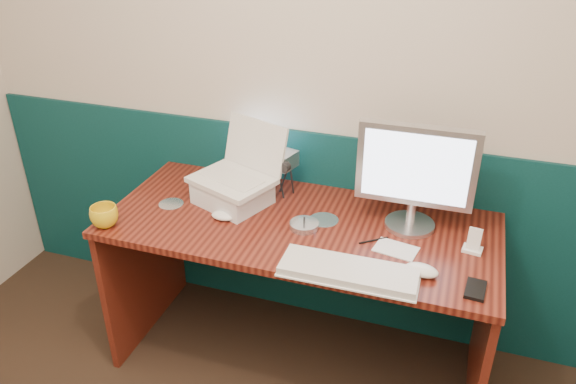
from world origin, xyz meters
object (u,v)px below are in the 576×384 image
(monitor, at_px, (415,176))
(camcorder, at_px, (286,176))
(keyboard, at_px, (349,272))
(laptop, at_px, (230,154))
(mug, at_px, (104,216))
(desk, at_px, (299,295))

(monitor, height_order, camcorder, monitor)
(monitor, xyz_separation_m, keyboard, (-0.16, -0.40, -0.21))
(keyboard, xyz_separation_m, camcorder, (-0.40, 0.50, 0.08))
(laptop, distance_m, camcorder, 0.28)
(laptop, distance_m, mug, 0.57)
(laptop, height_order, monitor, monitor)
(laptop, bearing_deg, mug, -119.49)
(keyboard, bearing_deg, camcorder, 128.30)
(keyboard, bearing_deg, laptop, 148.80)
(desk, xyz_separation_m, monitor, (0.43, 0.12, 0.60))
(monitor, xyz_separation_m, mug, (-1.17, -0.39, -0.18))
(monitor, relative_size, camcorder, 2.43)
(laptop, xyz_separation_m, mug, (-0.41, -0.34, -0.19))
(monitor, xyz_separation_m, camcorder, (-0.56, 0.10, -0.13))
(keyboard, xyz_separation_m, mug, (-1.01, 0.01, 0.03))
(desk, relative_size, laptop, 4.89)
(laptop, xyz_separation_m, camcorder, (0.19, 0.15, -0.14))
(desk, bearing_deg, mug, -159.67)
(monitor, bearing_deg, laptop, -177.03)
(laptop, bearing_deg, desk, 9.86)
(desk, height_order, mug, mug)
(keyboard, bearing_deg, monitor, 67.39)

